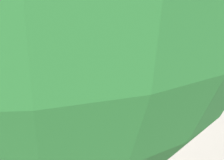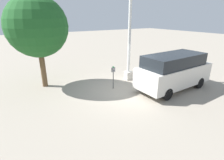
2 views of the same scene
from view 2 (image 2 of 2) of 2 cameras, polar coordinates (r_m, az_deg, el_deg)
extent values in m
plane|color=gray|center=(10.21, 3.46, -3.51)|extent=(80.00, 80.00, 0.00)
cylinder|color=#4C4C4C|center=(10.31, 0.41, -0.08)|extent=(0.05, 0.05, 1.05)
cube|color=slate|center=(10.11, 0.42, 3.39)|extent=(0.20, 0.12, 0.26)
sphere|color=#14662D|center=(10.06, 0.42, 4.22)|extent=(0.11, 0.11, 0.11)
cylinder|color=#4C4C4C|center=(14.29, 21.96, 4.16)|extent=(0.05, 0.05, 1.01)
cube|color=slate|center=(14.15, 22.29, 6.62)|extent=(0.20, 0.12, 0.26)
sphere|color=navy|center=(14.11, 22.38, 7.21)|extent=(0.11, 0.11, 0.11)
cube|color=beige|center=(11.99, 5.28, 1.53)|extent=(0.44, 0.44, 0.55)
cylinder|color=silver|center=(11.38, 5.81, 16.85)|extent=(0.19, 0.19, 5.80)
cube|color=beige|center=(10.78, 19.50, 1.65)|extent=(4.74, 1.98, 1.11)
cube|color=black|center=(10.46, 19.67, 6.14)|extent=(3.80, 1.80, 0.66)
cube|color=orange|center=(13.04, 23.39, 2.38)|extent=(0.08, 0.12, 0.20)
cylinder|color=black|center=(12.52, 20.38, 1.37)|extent=(0.66, 0.24, 0.65)
cylinder|color=black|center=(11.73, 26.58, -0.78)|extent=(0.66, 0.24, 0.65)
cylinder|color=black|center=(10.40, 10.79, -1.43)|extent=(0.66, 0.24, 0.65)
cylinder|color=black|center=(9.44, 17.55, -4.37)|extent=(0.66, 0.24, 0.65)
cylinder|color=brown|center=(11.28, -21.62, 3.74)|extent=(0.31, 0.31, 2.35)
sphere|color=#1E5623|center=(10.91, -23.26, 15.70)|extent=(3.40, 3.40, 3.40)
camera|label=1|loc=(12.09, -35.76, 14.10)|focal=55.00mm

